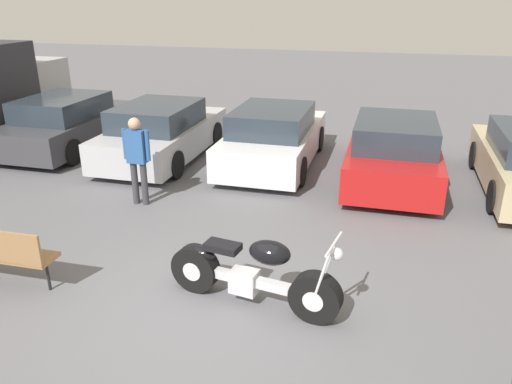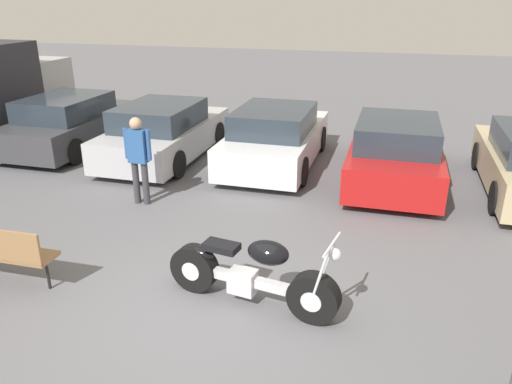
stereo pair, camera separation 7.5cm
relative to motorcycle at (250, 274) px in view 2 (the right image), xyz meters
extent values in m
plane|color=slate|center=(-0.54, -0.36, -0.42)|extent=(60.00, 60.00, 0.00)
cylinder|color=black|center=(0.82, -0.14, -0.11)|extent=(0.66, 0.30, 0.63)
cylinder|color=silver|center=(0.82, -0.14, -0.11)|extent=(0.28, 0.26, 0.25)
cylinder|color=black|center=(-0.78, 0.12, -0.11)|extent=(0.66, 0.30, 0.63)
cylinder|color=silver|center=(-0.78, 0.12, -0.11)|extent=(0.28, 0.26, 0.25)
cube|color=silver|center=(0.02, -0.01, -0.09)|extent=(1.24, 0.31, 0.12)
cube|color=silver|center=(-0.09, 0.01, -0.12)|extent=(0.37, 0.29, 0.30)
ellipsoid|color=black|center=(0.24, -0.04, 0.36)|extent=(0.57, 0.42, 0.29)
cube|color=black|center=(-0.38, 0.06, 0.30)|extent=(0.47, 0.31, 0.09)
ellipsoid|color=black|center=(-0.73, 0.11, 0.13)|extent=(0.51, 0.27, 0.20)
cylinder|color=silver|center=(0.90, -0.24, 0.27)|extent=(0.22, 0.07, 0.75)
cylinder|color=silver|center=(0.93, -0.06, 0.27)|extent=(0.22, 0.07, 0.75)
cylinder|color=silver|center=(1.00, -0.16, 0.64)|extent=(0.13, 0.62, 0.03)
sphere|color=silver|center=(1.04, -0.17, 0.52)|extent=(0.15, 0.15, 0.15)
cylinder|color=silver|center=(-0.29, 0.19, -0.22)|extent=(1.24, 0.28, 0.08)
cube|color=#3D3D42|center=(-6.21, 5.46, 0.06)|extent=(1.76, 4.06, 0.67)
cube|color=#28333D|center=(-6.21, 5.22, 0.65)|extent=(1.55, 2.11, 0.50)
cylinder|color=black|center=(-7.03, 6.72, -0.12)|extent=(0.20, 0.60, 0.60)
cylinder|color=black|center=(-5.39, 6.72, -0.12)|extent=(0.20, 0.60, 0.60)
cylinder|color=black|center=(-7.03, 4.20, -0.12)|extent=(0.20, 0.60, 0.60)
cylinder|color=black|center=(-5.39, 4.20, -0.12)|extent=(0.20, 0.60, 0.60)
cube|color=#BCBCC1|center=(-3.60, 5.26, 0.06)|extent=(1.76, 4.06, 0.67)
cube|color=#28333D|center=(-3.60, 5.01, 0.65)|extent=(1.55, 2.11, 0.50)
cylinder|color=black|center=(-4.42, 6.51, -0.12)|extent=(0.20, 0.60, 0.60)
cylinder|color=black|center=(-2.78, 6.51, -0.12)|extent=(0.20, 0.60, 0.60)
cylinder|color=black|center=(-4.42, 4.00, -0.12)|extent=(0.20, 0.60, 0.60)
cylinder|color=black|center=(-2.78, 4.00, -0.12)|extent=(0.20, 0.60, 0.60)
cube|color=white|center=(-0.99, 5.52, 0.06)|extent=(1.76, 4.06, 0.67)
cube|color=#28333D|center=(-0.99, 5.28, 0.65)|extent=(1.55, 2.11, 0.50)
cylinder|color=black|center=(-1.81, 6.78, -0.12)|extent=(0.20, 0.60, 0.60)
cylinder|color=black|center=(-0.16, 6.78, -0.12)|extent=(0.20, 0.60, 0.60)
cylinder|color=black|center=(-1.81, 4.26, -0.12)|extent=(0.20, 0.60, 0.60)
cylinder|color=black|center=(-0.16, 4.26, -0.12)|extent=(0.20, 0.60, 0.60)
cube|color=red|center=(1.62, 5.13, 0.06)|extent=(1.76, 4.06, 0.67)
cube|color=#28333D|center=(1.62, 4.89, 0.65)|extent=(1.55, 2.11, 0.50)
cylinder|color=black|center=(0.80, 6.39, -0.12)|extent=(0.20, 0.60, 0.60)
cylinder|color=black|center=(2.45, 6.39, -0.12)|extent=(0.20, 0.60, 0.60)
cylinder|color=black|center=(0.80, 3.87, -0.12)|extent=(0.20, 0.60, 0.60)
cylinder|color=black|center=(2.45, 3.87, -0.12)|extent=(0.20, 0.60, 0.60)
cylinder|color=black|center=(3.41, 6.31, -0.12)|extent=(0.20, 0.60, 0.60)
cylinder|color=black|center=(3.41, 3.80, -0.12)|extent=(0.20, 0.60, 0.60)
cube|color=#B2B2B7|center=(-8.93, 7.31, 0.76)|extent=(2.15, 1.46, 1.39)
cylinder|color=black|center=(-9.97, 7.31, 0.05)|extent=(0.24, 0.94, 0.94)
cylinder|color=black|center=(-7.89, 7.31, 0.05)|extent=(0.24, 0.94, 0.94)
cube|color=#997047|center=(-3.32, -0.40, 0.03)|extent=(1.55, 0.43, 0.05)
cylinder|color=black|center=(-2.65, -0.39, -0.20)|extent=(0.04, 0.04, 0.45)
cylinder|color=#38383D|center=(-2.92, 2.56, -0.02)|extent=(0.12, 0.12, 0.80)
cylinder|color=#38383D|center=(-2.73, 2.56, -0.02)|extent=(0.12, 0.12, 0.80)
cube|color=#2D5999|center=(-2.83, 2.56, 0.68)|extent=(0.34, 0.20, 0.60)
cylinder|color=#2D5999|center=(-3.05, 2.56, 0.71)|extent=(0.08, 0.08, 0.55)
cylinder|color=#2D5999|center=(-2.61, 2.56, 0.71)|extent=(0.08, 0.08, 0.55)
sphere|color=tan|center=(-2.83, 2.56, 1.09)|extent=(0.22, 0.22, 0.22)
camera|label=1|loc=(1.44, -5.12, 3.22)|focal=35.00mm
camera|label=2|loc=(1.51, -5.10, 3.22)|focal=35.00mm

